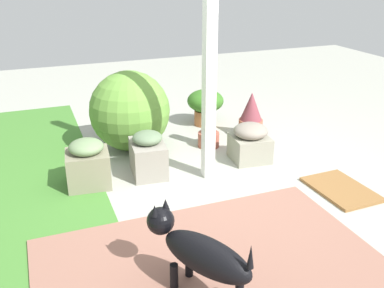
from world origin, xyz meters
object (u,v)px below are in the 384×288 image
object	(u,v)px
stone_planter_mid	(148,155)
doormat	(341,189)
stone_planter_nearest	(250,142)
porch_pillar	(210,46)
terracotta_pot_broad	(205,104)
dog	(199,252)
stone_planter_far	(88,164)
terracotta_pot_tall	(209,131)
round_shrub	(130,111)
terracotta_pot_spiky	(251,116)

from	to	relation	value
stone_planter_mid	doormat	world-z (taller)	stone_planter_mid
stone_planter_nearest	doormat	xyz separation A→B (m)	(-0.93, -0.47, -0.19)
porch_pillar	terracotta_pot_broad	bearing A→B (deg)	-21.71
porch_pillar	stone_planter_mid	world-z (taller)	porch_pillar
dog	stone_planter_far	bearing A→B (deg)	13.59
terracotta_pot_tall	terracotta_pot_broad	bearing A→B (deg)	-19.74
porch_pillar	stone_planter_mid	xyz separation A→B (m)	(0.25, 0.54, -1.08)
porch_pillar	stone_planter_far	size ratio (longest dim) A/B	5.48
stone_planter_mid	porch_pillar	bearing A→B (deg)	-115.29
stone_planter_nearest	dog	world-z (taller)	dog
porch_pillar	terracotta_pot_tall	distance (m)	1.33
round_shrub	dog	xyz separation A→B (m)	(-2.49, 0.17, -0.13)
porch_pillar	doormat	bearing A→B (deg)	-125.37
porch_pillar	stone_planter_nearest	distance (m)	1.24
stone_planter_mid	terracotta_pot_spiky	size ratio (longest dim) A/B	0.88
dog	doormat	world-z (taller)	dog
stone_planter_nearest	terracotta_pot_spiky	distance (m)	0.71
terracotta_pot_tall	porch_pillar	bearing A→B (deg)	156.35
round_shrub	terracotta_pot_broad	world-z (taller)	round_shrub
round_shrub	terracotta_pot_spiky	xyz separation A→B (m)	(-0.15, -1.45, -0.19)
terracotta_pot_broad	doormat	distance (m)	2.19
stone_planter_far	terracotta_pot_spiky	size ratio (longest dim) A/B	0.86
round_shrub	dog	world-z (taller)	round_shrub
terracotta_pot_broad	stone_planter_far	bearing A→B (deg)	124.50
porch_pillar	terracotta_pot_spiky	size ratio (longest dim) A/B	4.69
stone_planter_nearest	terracotta_pot_tall	bearing A→B (deg)	28.39
stone_planter_mid	round_shrub	xyz separation A→B (m)	(0.71, 0.00, 0.24)
terracotta_pot_broad	terracotta_pot_tall	bearing A→B (deg)	160.26
terracotta_pot_spiky	porch_pillar	bearing A→B (deg)	131.77
stone_planter_nearest	round_shrub	world-z (taller)	round_shrub
stone_planter_mid	stone_planter_far	world-z (taller)	stone_planter_far
stone_planter_nearest	stone_planter_far	size ratio (longest dim) A/B	0.88
dog	doormat	xyz separation A→B (m)	(0.78, -1.75, -0.31)
porch_pillar	stone_planter_mid	bearing A→B (deg)	64.71
terracotta_pot_spiky	stone_planter_mid	bearing A→B (deg)	111.07
doormat	terracotta_pot_spiky	bearing A→B (deg)	4.74
stone_planter_far	dog	bearing A→B (deg)	-166.41
porch_pillar	dog	size ratio (longest dim) A/B	3.37
stone_planter_mid	doormat	size ratio (longest dim) A/B	0.73
stone_planter_far	terracotta_pot_tall	bearing A→B (deg)	-72.14
porch_pillar	terracotta_pot_tall	xyz separation A→B (m)	(0.69, -0.30, -1.10)
terracotta_pot_tall	terracotta_pot_spiky	size ratio (longest dim) A/B	0.96
stone_planter_mid	round_shrub	bearing A→B (deg)	0.01
terracotta_pot_spiky	doormat	size ratio (longest dim) A/B	0.83
round_shrub	dog	bearing A→B (deg)	176.06
stone_planter_far	terracotta_pot_tall	xyz separation A→B (m)	(0.46, -1.43, -0.04)
stone_planter_nearest	terracotta_pot_tall	xyz separation A→B (m)	(0.50, 0.27, -0.02)
stone_planter_far	round_shrub	bearing A→B (deg)	-38.80
porch_pillar	round_shrub	xyz separation A→B (m)	(0.96, 0.54, -0.84)
round_shrub	terracotta_pot_broad	distance (m)	1.18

